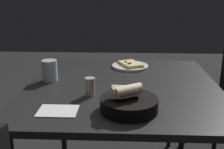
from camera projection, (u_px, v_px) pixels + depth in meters
name	position (u px, v px, depth m)	size (l,w,h in m)	color
dining_table	(122.00, 96.00, 1.47)	(0.99, 1.02, 0.76)	black
pizza_plate	(130.00, 65.00, 1.76)	(0.23, 0.23, 0.04)	white
bread_basket	(129.00, 103.00, 1.14)	(0.24, 0.24, 0.11)	black
beer_glass	(50.00, 72.00, 1.50)	(0.08, 0.08, 0.11)	silver
pepper_shaker	(90.00, 88.00, 1.30)	(0.05, 0.05, 0.09)	#BFB299
napkin	(58.00, 111.00, 1.14)	(0.16, 0.12, 0.00)	white
chair_far	(218.00, 90.00, 2.06)	(0.62, 0.62, 0.88)	black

